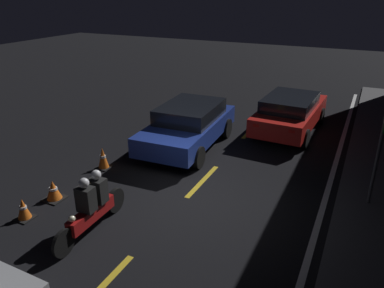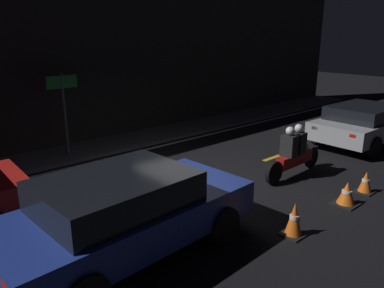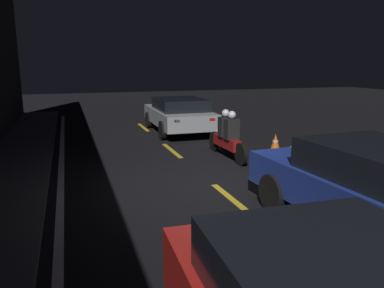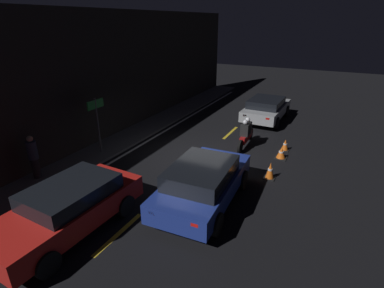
% 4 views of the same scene
% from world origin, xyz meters
% --- Properties ---
extents(ground_plane, '(56.00, 56.00, 0.00)m').
position_xyz_m(ground_plane, '(0.00, 0.00, 0.00)').
color(ground_plane, black).
extents(raised_curb, '(28.00, 1.70, 0.10)m').
position_xyz_m(raised_curb, '(0.00, 4.31, 0.05)').
color(raised_curb, '#4C4C4F').
rests_on(raised_curb, ground).
extents(building_front, '(28.00, 0.30, 5.97)m').
position_xyz_m(building_front, '(0.00, 5.30, 2.99)').
color(building_front, black).
rests_on(building_front, ground).
extents(lane_dash_c, '(2.00, 0.14, 0.01)m').
position_xyz_m(lane_dash_c, '(-1.00, 0.00, 0.00)').
color(lane_dash_c, gold).
rests_on(lane_dash_c, ground).
extents(lane_dash_d, '(2.00, 0.14, 0.01)m').
position_xyz_m(lane_dash_d, '(3.50, 0.00, 0.00)').
color(lane_dash_d, gold).
rests_on(lane_dash_d, ground).
extents(lane_dash_e, '(2.00, 0.14, 0.01)m').
position_xyz_m(lane_dash_e, '(8.00, 0.00, 0.00)').
color(lane_dash_e, gold).
rests_on(lane_dash_e, ground).
extents(lane_solid_kerb, '(25.20, 0.14, 0.01)m').
position_xyz_m(lane_solid_kerb, '(0.00, 3.21, 0.00)').
color(lane_solid_kerb, silver).
rests_on(lane_solid_kerb, ground).
extents(sedan_blue, '(4.43, 2.20, 1.43)m').
position_xyz_m(sedan_blue, '(-3.06, -1.45, 0.78)').
color(sedan_blue, navy).
rests_on(sedan_blue, ground).
extents(hatchback_silver, '(4.26, 2.11, 1.32)m').
position_xyz_m(hatchback_silver, '(6.44, -1.10, 0.73)').
color(hatchback_silver, '#9EA0A5').
rests_on(hatchback_silver, ground).
extents(motorcycle, '(2.36, 0.38, 1.37)m').
position_xyz_m(motorcycle, '(2.10, -1.24, 0.63)').
color(motorcycle, black).
rests_on(motorcycle, ground).
extents(traffic_cone_near, '(0.40, 0.40, 0.65)m').
position_xyz_m(traffic_cone_near, '(-0.47, -2.99, 0.32)').
color(traffic_cone_near, black).
rests_on(traffic_cone_near, ground).
extents(traffic_cone_mid, '(0.50, 0.50, 0.52)m').
position_xyz_m(traffic_cone_mid, '(1.51, -3.00, 0.25)').
color(traffic_cone_mid, black).
rests_on(traffic_cone_mid, ground).
extents(traffic_cone_far, '(0.40, 0.40, 0.52)m').
position_xyz_m(traffic_cone_far, '(2.46, -2.98, 0.25)').
color(traffic_cone_far, black).
rests_on(traffic_cone_far, ground).
extents(shop_sign, '(0.90, 0.08, 2.40)m').
position_xyz_m(shop_sign, '(-1.59, 4.18, 1.79)').
color(shop_sign, '#4C4C51').
rests_on(shop_sign, raised_curb).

